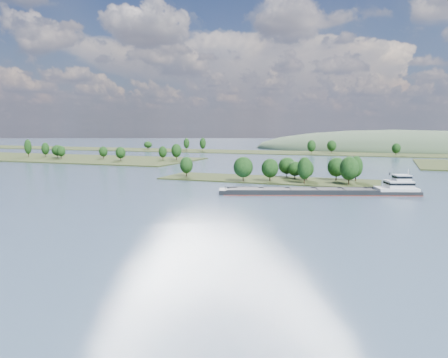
% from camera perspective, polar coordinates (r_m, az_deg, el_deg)
% --- Properties ---
extents(ground, '(1800.00, 1800.00, 0.00)m').
position_cam_1_polar(ground, '(147.57, -0.42, -2.78)').
color(ground, '#3A4B64').
rests_on(ground, ground).
extents(tree_island, '(100.00, 32.15, 13.13)m').
position_cam_1_polar(tree_island, '(200.84, 7.53, 0.78)').
color(tree_island, '#263015').
rests_on(tree_island, ground).
extents(left_bank, '(300.00, 80.00, 15.90)m').
position_cam_1_polar(left_bank, '(394.05, -24.78, 2.70)').
color(left_bank, '#263015').
rests_on(left_bank, ground).
extents(back_shoreline, '(900.00, 60.00, 15.64)m').
position_cam_1_polar(back_shoreline, '(418.40, 14.76, 3.27)').
color(back_shoreline, '#263015').
rests_on(back_shoreline, ground).
extents(hill_west, '(320.00, 160.00, 44.00)m').
position_cam_1_polar(hill_west, '(516.43, 21.52, 3.56)').
color(hill_west, '#394C34').
rests_on(hill_west, ground).
extents(cargo_barge, '(71.97, 32.34, 9.91)m').
position_cam_1_polar(cargo_barge, '(165.90, 14.03, -1.49)').
color(cargo_barge, black).
rests_on(cargo_barge, ground).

